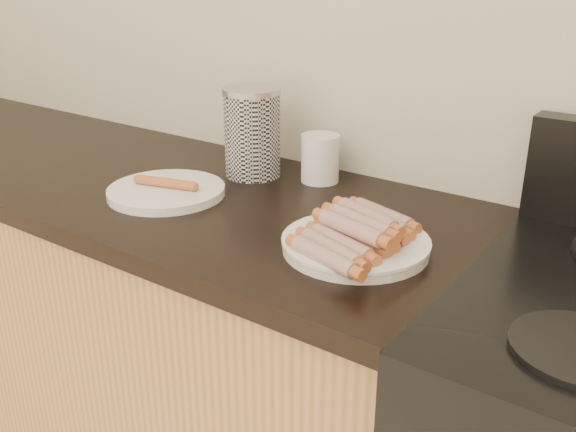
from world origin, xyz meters
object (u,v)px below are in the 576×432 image
Objects in this scene: main_plate at (356,246)px; canister at (252,132)px; mug at (320,158)px; side_plate at (166,191)px.

main_plate is 1.25× the size of canister.
canister is at bearing -160.04° from mug.
canister is 0.17m from mug.
canister is (0.07, 0.22, 0.09)m from side_plate.
side_plate is 0.25m from canister.
main_plate is 0.38m from mug.
canister is (-0.41, 0.22, 0.10)m from main_plate.
side_plate is (-0.48, 0.01, 0.00)m from main_plate.
main_plate is 0.48m from side_plate.
side_plate is at bearing -128.87° from mug.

